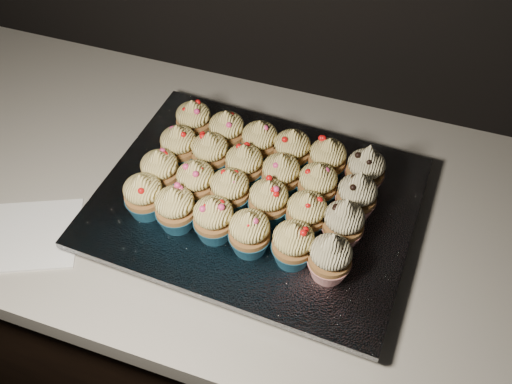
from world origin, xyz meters
TOP-DOWN VIEW (x-y plane):
  - cabinet at (0.00, 1.70)m, footprint 2.40×0.60m
  - worktop at (0.00, 1.70)m, footprint 2.44×0.64m
  - napkin at (-0.25, 1.51)m, footprint 0.18×0.18m
  - baking_tray at (0.07, 1.67)m, footprint 0.48×0.37m
  - foil_lining at (0.07, 1.67)m, footprint 0.52×0.41m
  - cupcake_0 at (-0.09, 1.59)m, footprint 0.06×0.06m
  - cupcake_1 at (-0.03, 1.58)m, footprint 0.06×0.06m
  - cupcake_2 at (0.03, 1.59)m, footprint 0.06×0.06m
  - cupcake_3 at (0.09, 1.58)m, footprint 0.06×0.06m
  - cupcake_4 at (0.16, 1.58)m, footprint 0.06×0.06m
  - cupcake_5 at (0.21, 1.57)m, footprint 0.06×0.06m
  - cupcake_6 at (-0.08, 1.65)m, footprint 0.06×0.06m
  - cupcake_7 at (-0.02, 1.64)m, footprint 0.06×0.06m
  - cupcake_8 at (0.04, 1.65)m, footprint 0.06×0.06m
  - cupcake_9 at (0.10, 1.64)m, footprint 0.06×0.06m
  - cupcake_10 at (0.16, 1.64)m, footprint 0.06×0.06m
  - cupcake_11 at (0.22, 1.64)m, footprint 0.06×0.06m
  - cupcake_12 at (-0.08, 1.71)m, footprint 0.06×0.06m
  - cupcake_13 at (-0.02, 1.71)m, footprint 0.06×0.06m
  - cupcake_14 at (0.04, 1.70)m, footprint 0.06×0.06m
  - cupcake_15 at (0.10, 1.70)m, footprint 0.06×0.06m
  - cupcake_16 at (0.16, 1.70)m, footprint 0.06×0.06m
  - cupcake_17 at (0.22, 1.70)m, footprint 0.06×0.06m
  - cupcake_18 at (-0.08, 1.77)m, footprint 0.06×0.06m
  - cupcake_19 at (-0.02, 1.77)m, footprint 0.06×0.06m
  - cupcake_20 at (0.04, 1.76)m, footprint 0.06×0.06m
  - cupcake_21 at (0.10, 1.76)m, footprint 0.06×0.06m
  - cupcake_22 at (0.16, 1.76)m, footprint 0.06×0.06m
  - cupcake_23 at (0.23, 1.76)m, footprint 0.06×0.06m

SIDE VIEW (x-z plane):
  - cabinet at x=0.00m, z-range 0.00..0.86m
  - worktop at x=0.00m, z-range 0.86..0.90m
  - napkin at x=-0.25m, z-range 0.90..0.90m
  - baking_tray at x=0.07m, z-range 0.90..0.92m
  - foil_lining at x=0.07m, z-range 0.92..0.93m
  - cupcake_0 at x=-0.09m, z-range 0.93..1.01m
  - cupcake_1 at x=-0.03m, z-range 0.93..1.01m
  - cupcake_2 at x=0.03m, z-range 0.93..1.01m
  - cupcake_3 at x=0.09m, z-range 0.93..1.01m
  - cupcake_4 at x=0.16m, z-range 0.93..1.01m
  - cupcake_6 at x=-0.08m, z-range 0.93..1.01m
  - cupcake_7 at x=-0.02m, z-range 0.93..1.01m
  - cupcake_8 at x=0.04m, z-range 0.93..1.01m
  - cupcake_9 at x=0.10m, z-range 0.93..1.01m
  - cupcake_10 at x=0.16m, z-range 0.93..1.01m
  - cupcake_12 at x=-0.08m, z-range 0.93..1.01m
  - cupcake_13 at x=-0.02m, z-range 0.93..1.01m
  - cupcake_14 at x=0.04m, z-range 0.93..1.01m
  - cupcake_15 at x=0.10m, z-range 0.93..1.01m
  - cupcake_16 at x=0.16m, z-range 0.93..1.01m
  - cupcake_18 at x=-0.08m, z-range 0.93..1.01m
  - cupcake_19 at x=-0.02m, z-range 0.93..1.01m
  - cupcake_20 at x=0.04m, z-range 0.93..1.01m
  - cupcake_21 at x=0.10m, z-range 0.93..1.01m
  - cupcake_22 at x=0.16m, z-range 0.93..1.01m
  - cupcake_5 at x=0.21m, z-range 0.93..1.02m
  - cupcake_11 at x=0.22m, z-range 0.93..1.02m
  - cupcake_17 at x=0.22m, z-range 0.93..1.02m
  - cupcake_23 at x=0.23m, z-range 0.93..1.02m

